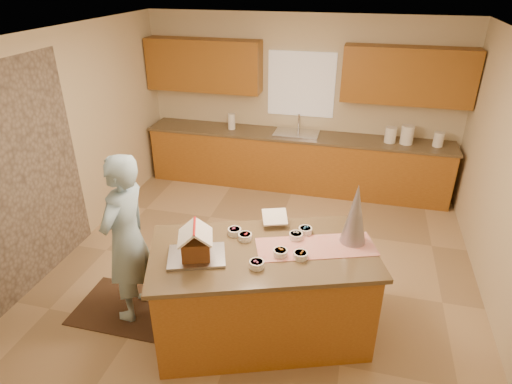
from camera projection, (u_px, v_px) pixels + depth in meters
floor at (260, 274)px, 5.25m from camera, size 5.50×5.50×0.00m
ceiling at (261, 39)px, 4.02m from camera, size 5.50×5.50×0.00m
wall_back at (301, 103)px, 7.01m from camera, size 5.50×5.50×0.00m
wall_left at (56, 151)px, 5.18m from camera, size 5.50×5.50×0.00m
stone_accent at (10, 188)px, 4.53m from camera, size 0.00×2.50×2.50m
window_curtain at (301, 84)px, 6.84m from camera, size 1.05×0.03×1.00m
back_counter_base at (295, 162)px, 7.17m from camera, size 4.80×0.60×0.88m
back_counter_top at (296, 136)px, 6.95m from camera, size 4.85×0.63×0.04m
upper_cabinet_left at (204, 65)px, 6.94m from camera, size 1.85×0.35×0.80m
upper_cabinet_right at (408, 76)px, 6.27m from camera, size 1.85×0.35×0.80m
sink at (296, 136)px, 6.96m from camera, size 0.70×0.45×0.12m
faucet at (299, 122)px, 7.04m from camera, size 0.03×0.03×0.28m
island_base at (263, 295)px, 4.21m from camera, size 2.17×1.58×0.96m
island_top at (263, 252)px, 3.98m from camera, size 2.28×1.69×0.04m
table_runner at (316, 247)px, 4.01m from camera, size 1.15×0.73×0.01m
baking_tray at (197, 256)px, 3.86m from camera, size 0.59×0.52×0.03m
cookbook at (275, 217)px, 4.30m from camera, size 0.29×0.26×0.10m
tinsel_tree at (355, 214)px, 3.95m from camera, size 0.31×0.31×0.60m
rug at (134, 309)px, 4.72m from camera, size 1.21×0.79×0.01m
boy at (126, 239)px, 4.29m from camera, size 0.49×0.69×1.79m
canister_a at (390, 135)px, 6.58m from camera, size 0.17×0.17×0.24m
canister_b at (407, 135)px, 6.52m from camera, size 0.19×0.19×0.28m
canister_c at (439, 139)px, 6.44m from camera, size 0.15×0.15×0.21m
paper_towel at (232, 121)px, 7.12m from camera, size 0.12×0.12×0.26m
gingerbread_house at (196, 244)px, 3.80m from camera, size 0.38×0.39×0.31m
candy_bowls at (274, 243)px, 4.01m from camera, size 0.80×0.77×0.06m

